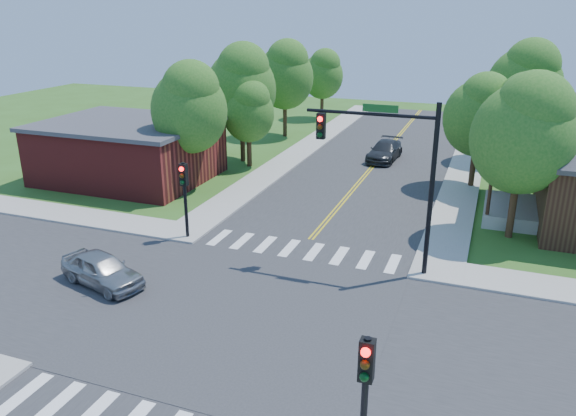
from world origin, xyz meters
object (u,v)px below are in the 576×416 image
at_px(signal_mast_ne, 391,159).
at_px(signal_pole_se, 365,382).
at_px(car_silver, 102,270).
at_px(car_dgrey, 385,151).
at_px(signal_pole_nw, 184,186).

height_order(signal_mast_ne, signal_pole_se, signal_mast_ne).
distance_m(car_silver, car_dgrey, 24.06).
bearing_deg(signal_mast_ne, signal_pole_nw, -179.93).
relative_size(signal_pole_se, signal_pole_nw, 1.00).
bearing_deg(signal_mast_ne, car_silver, -152.49).
xyz_separation_m(signal_mast_ne, car_silver, (-10.27, -5.35, -4.19)).
distance_m(signal_mast_ne, signal_pole_se, 11.55).
xyz_separation_m(signal_pole_se, car_silver, (-11.96, 5.86, -2.00)).
relative_size(car_silver, car_dgrey, 0.88).
height_order(signal_mast_ne, car_dgrey, signal_mast_ne).
distance_m(signal_pole_se, signal_pole_nw, 15.84).
bearing_deg(car_dgrey, signal_mast_ne, -75.88).
bearing_deg(signal_pole_se, signal_mast_ne, 98.56).
relative_size(signal_mast_ne, car_dgrey, 1.53).
distance_m(signal_mast_ne, car_silver, 12.32).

